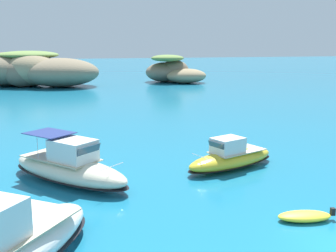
# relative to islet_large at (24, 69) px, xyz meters

# --- Properties ---
(islet_large) EXTENTS (26.99, 23.15, 6.67)m
(islet_large) POSITION_rel_islet_large_xyz_m (0.00, 0.00, 0.00)
(islet_large) COLOR #9E8966
(islet_large) RESTS_ON ground
(islet_small) EXTENTS (14.01, 13.85, 5.76)m
(islet_small) POSITION_rel_islet_large_xyz_m (29.80, -0.02, -0.93)
(islet_small) COLOR #756651
(islet_small) RESTS_ON ground
(motorboat_cream) EXTENTS (8.24, 8.70, 2.89)m
(motorboat_cream) POSITION_rel_islet_large_xyz_m (7.89, -59.86, -2.22)
(motorboat_cream) COLOR beige
(motorboat_cream) RESTS_ON ground
(motorboat_yellow) EXTENTS (7.59, 4.77, 2.16)m
(motorboat_yellow) POSITION_rel_islet_large_xyz_m (18.51, -59.56, -2.41)
(motorboat_yellow) COLOR yellow
(motorboat_yellow) RESTS_ON ground
(dinghy_tender) EXTENTS (2.86, 1.47, 0.58)m
(dinghy_tender) POSITION_rel_islet_large_xyz_m (18.77, -68.18, -2.91)
(dinghy_tender) COLOR yellow
(dinghy_tender) RESTS_ON ground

